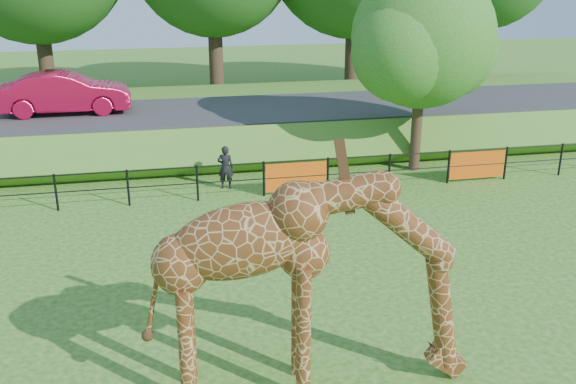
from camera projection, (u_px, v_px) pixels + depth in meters
name	position (u px, v px, depth m)	size (l,w,h in m)	color
ground	(230.00, 350.00, 11.80)	(90.00, 90.00, 0.00)	#255916
giraffe	(311.00, 285.00, 10.18)	(5.30, 0.97, 3.79)	#5D2F13
perimeter_fence	(197.00, 183.00, 18.99)	(28.07, 0.10, 1.10)	black
embankment	(184.00, 122.00, 25.87)	(40.00, 9.00, 1.30)	#255916
road	(185.00, 113.00, 24.24)	(40.00, 5.00, 0.12)	#2C2C2E
car_red	(65.00, 93.00, 23.58)	(1.62, 4.65, 1.53)	#BF0D37
visitor	(225.00, 167.00, 19.99)	(0.50, 0.33, 1.38)	black
tree_east	(425.00, 42.00, 20.68)	(5.40, 4.71, 6.76)	#382619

